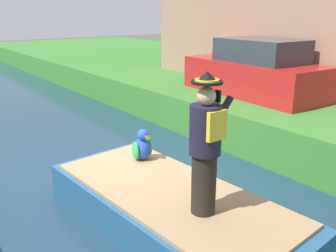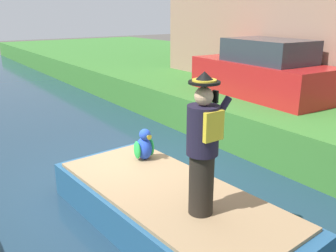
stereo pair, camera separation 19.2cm
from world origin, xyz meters
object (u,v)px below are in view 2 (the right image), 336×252
(person_pirate, at_px, (203,146))
(parrot_plush, at_px, (144,146))
(parked_car_red, at_px, (262,72))
(boat, at_px, (169,209))

(person_pirate, distance_m, parrot_plush, 2.10)
(person_pirate, height_order, parked_car_red, person_pirate)
(boat, bearing_deg, parrot_plush, 75.21)
(parked_car_red, bearing_deg, parrot_plush, -163.54)
(boat, relative_size, parked_car_red, 1.05)
(person_pirate, xyz_separation_m, parrot_plush, (0.34, 1.96, -0.68))
(parked_car_red, bearing_deg, person_pirate, -146.06)
(person_pirate, height_order, parrot_plush, person_pirate)
(boat, relative_size, parrot_plush, 7.56)
(parrot_plush, bearing_deg, boat, -104.79)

